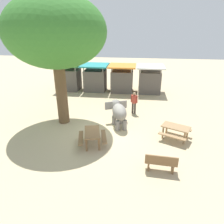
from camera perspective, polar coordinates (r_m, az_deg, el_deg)
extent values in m
plane|color=tan|center=(12.42, -3.29, -6.05)|extent=(60.00, 60.00, 0.00)
cylinder|color=gray|center=(13.42, 0.59, -2.12)|extent=(0.28, 0.28, 0.64)
cylinder|color=gray|center=(13.52, 2.44, -1.94)|extent=(0.28, 0.28, 0.64)
cylinder|color=gray|center=(12.65, 1.53, -3.80)|extent=(0.28, 0.28, 0.64)
cylinder|color=gray|center=(12.76, 3.48, -3.59)|extent=(0.28, 0.28, 0.64)
ellipsoid|color=gray|center=(12.79, 2.04, 0.02)|extent=(1.32, 1.79, 0.97)
sphere|color=gray|center=(13.63, 0.98, 2.09)|extent=(0.69, 0.69, 0.69)
cone|color=gray|center=(14.09, 0.71, 0.14)|extent=(0.21, 0.21, 1.08)
cube|color=gray|center=(13.44, -0.80, 1.78)|extent=(0.55, 0.27, 0.52)
cube|color=gray|center=(13.65, 2.94, 2.09)|extent=(0.55, 0.27, 0.52)
cylinder|color=#3F3833|center=(15.04, 6.36, 0.98)|extent=(0.14, 0.14, 0.82)
cylinder|color=#3F3833|center=(15.10, 5.72, 1.10)|extent=(0.14, 0.14, 0.82)
cylinder|color=#B23F33|center=(14.82, 6.15, 3.55)|extent=(0.32, 0.32, 0.58)
sphere|color=tan|center=(14.69, 6.22, 5.02)|extent=(0.22, 0.22, 0.22)
cylinder|color=#B23F33|center=(14.75, 6.91, 3.47)|extent=(0.09, 0.09, 0.55)
cylinder|color=#B23F33|center=(14.89, 5.41, 3.74)|extent=(0.09, 0.09, 0.55)
cylinder|color=brown|center=(13.51, -13.78, 5.16)|extent=(0.70, 0.70, 4.06)
ellipsoid|color=#387A2D|center=(12.90, -15.40, 20.62)|extent=(5.88, 5.39, 4.17)
cube|color=brown|center=(9.60, 13.35, -13.32)|extent=(1.42, 0.50, 0.06)
cube|color=brown|center=(9.33, 13.50, -12.80)|extent=(1.40, 0.16, 0.40)
cube|color=brown|center=(9.72, 10.04, -14.25)|extent=(0.10, 0.36, 0.42)
cube|color=brown|center=(9.79, 16.39, -14.63)|extent=(0.10, 0.36, 0.42)
cube|color=brown|center=(11.08, -5.50, -5.56)|extent=(1.13, 1.65, 0.06)
cylinder|color=brown|center=(11.80, -7.04, -5.89)|extent=(0.10, 0.10, 0.72)
cylinder|color=brown|center=(11.80, -3.92, -5.75)|extent=(0.10, 0.10, 0.72)
cylinder|color=brown|center=(10.77, -7.08, -8.98)|extent=(0.10, 0.10, 0.72)
cylinder|color=brown|center=(10.77, -3.63, -8.83)|extent=(0.10, 0.10, 0.72)
cube|color=brown|center=(11.25, -8.62, -7.07)|extent=(0.58, 1.51, 0.05)
cube|color=brown|center=(11.25, -2.26, -6.80)|extent=(0.58, 1.51, 0.05)
cube|color=#9E7A51|center=(12.11, 17.24, -3.94)|extent=(1.70, 1.36, 0.06)
cylinder|color=#9E7A51|center=(12.46, 20.09, -5.58)|extent=(0.10, 0.10, 0.72)
cylinder|color=#9E7A51|center=(11.90, 19.35, -6.87)|extent=(0.10, 0.10, 0.72)
cylinder|color=#9E7A51|center=(12.70, 14.86, -4.33)|extent=(0.10, 0.10, 0.72)
cylinder|color=#9E7A51|center=(12.15, 13.89, -5.53)|extent=(0.10, 0.10, 0.72)
cube|color=#9E7A51|center=(12.79, 17.87, -4.09)|extent=(1.46, 0.86, 0.05)
cube|color=#9E7A51|center=(11.72, 16.20, -6.49)|extent=(1.46, 0.86, 0.05)
cube|color=#59514C|center=(21.02, -11.66, 8.80)|extent=(2.00, 1.80, 2.00)
cube|color=#388C47|center=(20.72, -11.99, 12.71)|extent=(2.50, 2.50, 0.12)
cylinder|color=gray|center=(21.46, -8.72, 9.85)|extent=(0.10, 0.10, 2.40)
cylinder|color=gray|center=(19.96, -9.96, 8.76)|extent=(0.10, 0.10, 2.40)
cylinder|color=gray|center=(22.02, -13.30, 9.84)|extent=(0.10, 0.10, 2.40)
cylinder|color=gray|center=(20.55, -14.82, 8.76)|extent=(0.10, 0.10, 2.40)
cube|color=#59514C|center=(20.35, -4.63, 8.73)|extent=(2.00, 1.80, 2.00)
cube|color=teal|center=(20.03, -4.76, 12.77)|extent=(2.50, 2.50, 0.12)
cylinder|color=gray|center=(20.91, -1.74, 9.75)|extent=(0.10, 0.10, 2.40)
cylinder|color=gray|center=(19.36, -2.49, 8.64)|extent=(0.10, 0.10, 2.40)
cylinder|color=gray|center=(21.26, -6.61, 9.84)|extent=(0.10, 0.10, 2.40)
cylinder|color=gray|center=(19.74, -7.71, 8.74)|extent=(0.10, 0.10, 2.40)
cube|color=#59514C|center=(19.98, 2.78, 8.51)|extent=(2.00, 1.80, 2.00)
cube|color=orange|center=(19.66, 2.86, 12.63)|extent=(2.50, 2.50, 0.12)
cylinder|color=gray|center=(20.67, 5.50, 9.50)|extent=(0.10, 0.10, 2.40)
cylinder|color=gray|center=(19.10, 5.30, 8.36)|extent=(0.10, 0.10, 2.40)
cylinder|color=gray|center=(20.80, 0.47, 9.69)|extent=(0.10, 0.10, 2.40)
cylinder|color=gray|center=(19.24, -0.12, 8.57)|extent=(0.10, 0.10, 2.40)
cube|color=#59514C|center=(19.96, 10.31, 8.14)|extent=(2.00, 1.80, 2.00)
cube|color=silver|center=(19.64, 10.62, 12.25)|extent=(2.50, 2.50, 0.12)
cylinder|color=gray|center=(20.76, 12.77, 9.10)|extent=(0.10, 0.10, 2.40)
cylinder|color=gray|center=(19.20, 13.15, 7.93)|extent=(0.10, 0.10, 2.40)
cylinder|color=gray|center=(20.66, 7.74, 9.39)|extent=(0.10, 0.10, 2.40)
cylinder|color=gray|center=(19.09, 7.73, 8.25)|extent=(0.10, 0.10, 2.40)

